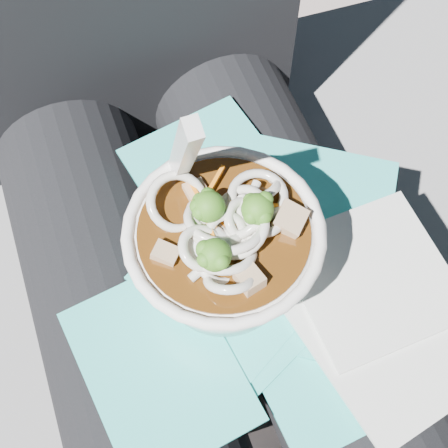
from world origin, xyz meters
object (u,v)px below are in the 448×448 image
object	(u,v)px
lap	(217,314)
plastic_bag	(247,268)
person_body	(184,218)
udon_bowl	(224,247)
stone_ledge	(184,290)

from	to	relation	value
lap	plastic_bag	world-z (taller)	plastic_bag
lap	person_body	size ratio (longest dim) A/B	0.49
person_body	udon_bowl	distance (m)	0.15
stone_ledge	lap	size ratio (longest dim) A/B	2.08
stone_ledge	person_body	size ratio (longest dim) A/B	1.01
stone_ledge	plastic_bag	distance (m)	0.41
person_body	udon_bowl	xyz separation A→B (m)	(0.01, -0.09, 0.11)
lap	stone_ledge	bearing A→B (deg)	90.00
person_body	plastic_bag	xyz separation A→B (m)	(0.03, -0.09, 0.05)
plastic_bag	udon_bowl	distance (m)	0.06
stone_ledge	udon_bowl	size ratio (longest dim) A/B	5.09
stone_ledge	udon_bowl	bearing A→B (deg)	-87.41
stone_ledge	plastic_bag	bearing A→B (deg)	-79.38
udon_bowl	plastic_bag	bearing A→B (deg)	6.04
plastic_bag	stone_ledge	bearing A→B (deg)	100.62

